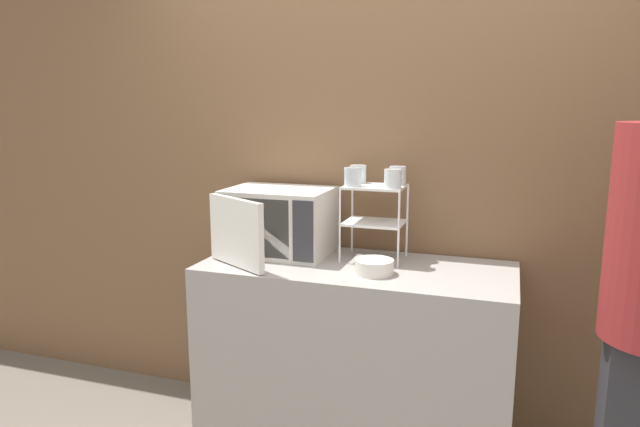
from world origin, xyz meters
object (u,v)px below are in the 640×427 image
glass_back_right (398,175)px  bowl (374,267)px  glass_front_left (353,177)px  glass_back_left (358,174)px  glass_front_right (393,179)px  dish_rack (374,206)px  microwave (277,222)px

glass_back_right → bowl: (-0.04, -0.30, -0.37)m
glass_front_left → glass_back_right: 0.22m
glass_back_left → bowl: size_ratio=0.51×
glass_front_right → glass_front_left: bearing=178.8°
glass_front_left → glass_front_right: same height
glass_front_left → bowl: (0.15, -0.18, -0.37)m
glass_front_right → bowl: size_ratio=0.51×
dish_rack → glass_front_left: 0.18m
glass_front_left → glass_front_right: 0.19m
microwave → glass_back_right: (0.58, 0.12, 0.24)m
glass_back_left → bowl: bearing=-62.0°
glass_front_left → bowl: size_ratio=0.51×
microwave → glass_front_left: 0.46m
glass_back_right → glass_back_left: bearing=-178.1°
dish_rack → bowl: (0.06, -0.24, -0.23)m
glass_front_left → glass_back_right: same height
glass_back_right → bowl: glass_back_right is taller
glass_front_left → bowl: 0.44m
glass_front_right → bowl: (-0.04, -0.18, -0.37)m
bowl → microwave: bearing=161.2°
dish_rack → glass_back_right: (0.10, 0.06, 0.14)m
dish_rack → glass_front_right: (0.10, -0.06, 0.14)m
glass_front_left → glass_back_left: (-0.00, 0.12, 0.00)m
glass_front_left → microwave: bearing=179.6°
glass_front_left → glass_back_right: (0.19, 0.12, 0.00)m
glass_front_left → glass_back_left: bearing=92.2°
dish_rack → microwave: bearing=-173.6°
glass_front_right → glass_back_left: bearing=148.7°
microwave → bowl: microwave is taller
dish_rack → glass_front_right: glass_front_right is taller
microwave → dish_rack: (0.48, 0.05, 0.10)m
glass_back_left → glass_back_right: bearing=1.9°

